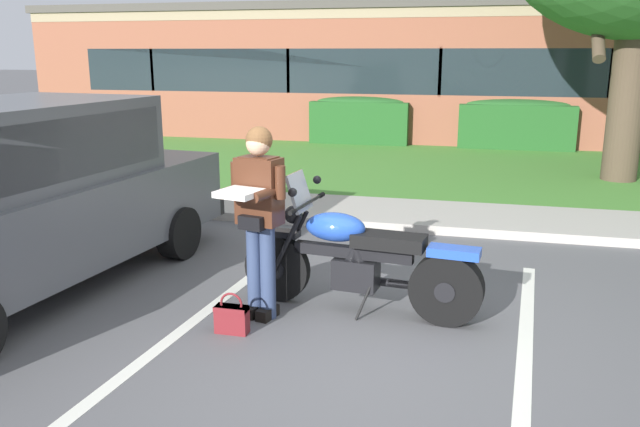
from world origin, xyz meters
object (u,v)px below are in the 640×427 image
handbag (232,317)px  hedge_center_left (516,123)px  rider_person (258,208)px  motorcycle (367,261)px  hedge_left (361,119)px  brick_building (453,69)px  parked_suv_adjacent (9,198)px

handbag → hedge_center_left: (2.70, 11.51, 0.51)m
rider_person → motorcycle: bearing=20.7°
handbag → hedge_left: 11.57m
hedge_center_left → motorcycle: bearing=-98.9°
motorcycle → handbag: bearing=-144.7°
rider_person → brick_building: brick_building is taller
rider_person → parked_suv_adjacent: parked_suv_adjacent is taller
rider_person → hedge_center_left: (2.58, 11.13, -0.36)m
handbag → hedge_left: size_ratio=0.15×
hedge_left → brick_building: size_ratio=0.11×
motorcycle → hedge_center_left: size_ratio=0.84×
handbag → brick_building: (0.86, 17.22, 1.63)m
handbag → hedge_center_left: hedge_center_left is taller
motorcycle → brick_building: brick_building is taller
hedge_left → brick_building: 6.14m
motorcycle → handbag: (-1.02, -0.72, -0.34)m
rider_person → hedge_left: 11.20m
brick_building → handbag: bearing=-92.9°
hedge_center_left → handbag: bearing=-103.2°
handbag → brick_building: size_ratio=0.02×
parked_suv_adjacent → brick_building: brick_building is taller
motorcycle → brick_building: bearing=90.6°
hedge_center_left → brick_building: bearing=107.9°
rider_person → brick_building: (0.74, 16.84, 0.77)m
rider_person → hedge_left: size_ratio=0.69×
rider_person → parked_suv_adjacent: 2.52m
brick_building → parked_suv_adjacent: bearing=-100.9°
parked_suv_adjacent → hedge_left: (1.31, 11.13, -0.30)m
hedge_center_left → rider_person: bearing=-103.0°
handbag → hedge_left: (-1.09, 11.51, 0.51)m
rider_person → brick_building: size_ratio=0.08×
handbag → parked_suv_adjacent: size_ratio=0.07×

